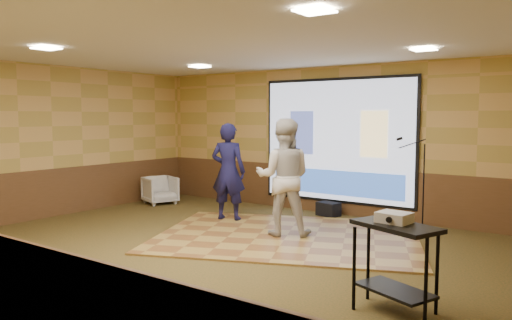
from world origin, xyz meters
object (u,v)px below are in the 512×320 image
Objects in this scene: player_right at (284,177)px; av_table at (396,252)px; projector_screen at (337,142)px; banquet_chair at (160,190)px; projector at (394,217)px; dance_floor at (287,236)px; duffel_bag at (328,209)px; player_left at (228,171)px; mic_stand at (420,201)px.

player_right reaches higher than av_table.
projector_screen is 4.84× the size of banquet_chair.
projector_screen is at bearing 130.76° from projector.
projector_screen is 2.66m from dance_floor.
player_right is 6.11× the size of projector.
player_right is (-0.07, -0.01, 0.98)m from dance_floor.
player_right reaches higher than banquet_chair.
player_right is 2.16m from duffel_bag.
player_left is 4.80m from projector.
projector_screen is 1.81× the size of player_left.
projector_screen reaches higher than duffel_bag.
projector_screen reaches higher than mic_stand.
player_left is 1.58m from player_right.
player_right is 2.80× the size of banquet_chair.
mic_stand is (-0.98, 3.93, -0.13)m from av_table.
mic_stand is 2.37× the size of banquet_chair.
player_left reaches higher than duffel_bag.
projector_screen is at bearing 95.70° from dance_floor.
banquet_chair is (-2.44, 0.56, -0.64)m from player_left.
dance_floor is 1.99m from duffel_bag.
duffel_bag is (-0.18, 1.97, -0.86)m from player_right.
projector is 7.25m from banquet_chair.
av_table is at bearing -54.96° from duffel_bag.
player_left is at bearing 164.80° from dance_floor.
mic_stand reaches higher than dance_floor.
banquet_chair reaches higher than duffel_bag.
projector_screen reaches higher than projector.
player_left is 0.95× the size of player_right.
projector reaches higher than dance_floor.
dance_floor is at bearing 141.21° from av_table.
player_left is at bearing -43.97° from player_right.
banquet_chair is (-3.81, -1.23, -1.16)m from projector_screen.
projector is 0.46× the size of banquet_chair.
duffel_bag reaches higher than dance_floor.
av_table is at bearing -73.11° from mic_stand.
av_table is 1.33× the size of banquet_chair.
mic_stand is at bearing 104.02° from av_table.
projector_screen is 10.53× the size of projector.
player_right is at bearing 146.12° from player_left.
projector_screen is 5.08m from projector.
av_table is (2.57, -2.07, 0.61)m from dance_floor.
player_right reaches higher than duffel_bag.
projector is at bearing -93.58° from banquet_chair.
mic_stand is (1.67, 1.87, -0.50)m from player_right.
projector is 0.19× the size of mic_stand.
mic_stand is 3.73× the size of duffel_bag.
player_right reaches higher than projector.
projector_screen reaches higher than dance_floor.
player_left is (-1.37, -1.78, -0.53)m from projector_screen.
mic_stand is at bearing -159.63° from player_right.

